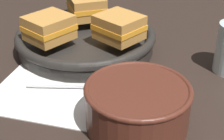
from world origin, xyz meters
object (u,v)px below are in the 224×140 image
Objects in this scene: spoon at (90,86)px; sandwich_near_right at (119,27)px; sandwich_near_left at (49,28)px; skillet at (86,40)px; soup_bowl at (137,104)px; sandwich_far_left at (87,7)px.

spoon is 0.14m from sandwich_near_right.
spoon is 1.42× the size of sandwich_near_right.
sandwich_near_left and sandwich_near_right have the same top height.
sandwich_near_left reaches higher than spoon.
skillet is 2.66× the size of sandwich_near_left.
sandwich_near_left is (-0.10, 0.10, 0.06)m from spoon.
soup_bowl reaches higher than spoon.
sandwich_near_left is (-0.06, -0.05, 0.04)m from skillet.
skillet is at bearing 121.56° from soup_bowl.
skillet reaches higher than spoon.
sandwich_near_right and sandwich_far_left have the same top height.
spoon is at bearing 140.03° from soup_bowl.
sandwich_near_right is at bearing -47.16° from sandwich_far_left.
sandwich_near_left is (-0.19, 0.17, 0.03)m from soup_bowl.
sandwich_far_left is at bearing 117.37° from soup_bowl.
sandwich_far_left is at bearing 72.84° from sandwich_near_left.
sandwich_near_right is at bearing 12.84° from sandwich_near_left.
spoon is 0.24m from sandwich_far_left.
soup_bowl is 0.53× the size of skillet.
sandwich_near_right is at bearing 107.75° from soup_bowl.
skillet is 2.65× the size of sandwich_near_right.
sandwich_near_right is (0.03, 0.13, 0.06)m from spoon.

